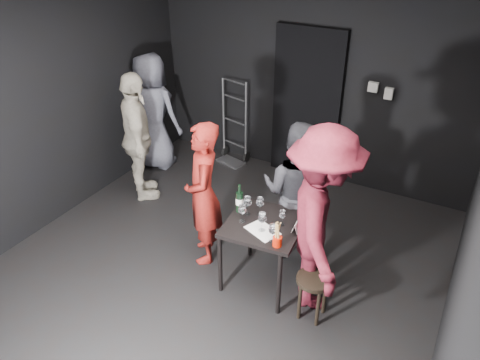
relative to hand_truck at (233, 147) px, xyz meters
The scene contains 26 objects.
floor 2.53m from the hand_truck, 65.03° to the right, with size 4.50×5.00×0.02m, color black.
ceiling 3.53m from the hand_truck, 65.03° to the right, with size 4.50×5.00×0.02m, color silver.
wall_back 1.56m from the hand_truck, 11.54° to the left, with size 4.50×0.04×2.70m, color black.
wall_left 2.81m from the hand_truck, 117.47° to the right, with size 0.04×5.00×2.70m, color black.
wall_right 4.18m from the hand_truck, 34.57° to the right, with size 0.04×5.00×2.70m, color black.
doorway 1.35m from the hand_truck, ahead, with size 0.95×0.10×2.10m, color black.
wallbox_upper 2.28m from the hand_truck, ahead, with size 0.12×0.06×0.12m, color #B7B7B2.
wallbox_lower 2.42m from the hand_truck, ahead, with size 0.10×0.06×0.14m, color #B7B7B2.
hand_truck is the anchor object (origin of this frame).
tasting_table 2.73m from the hand_truck, 53.97° to the right, with size 0.72×0.72×0.75m.
stool 3.24m from the hand_truck, 47.23° to the right, with size 0.33×0.33×0.47m.
server_red 2.34m from the hand_truck, 68.29° to the right, with size 0.62×0.41×1.70m, color maroon.
woman_black 2.36m from the hand_truck, 43.46° to the right, with size 0.81×0.44×1.67m, color #29292F.
man_maroon 3.16m from the hand_truck, 45.13° to the right, with size 1.49×0.69×2.30m, color maroon.
bystander_cream 1.72m from the hand_truck, 111.69° to the right, with size 1.13×0.54×1.92m, color beige.
bystander_grey 1.36m from the hand_truck, 145.35° to the right, with size 0.92×0.50×1.89m, color slate.
tasting_mat 2.87m from the hand_truck, 54.81° to the right, with size 0.31×0.21×0.00m, color white.
wine_glass_a 2.73m from the hand_truck, 58.52° to the right, with size 0.08×0.08×0.21m, color white, non-canonical shape.
wine_glass_b 2.62m from the hand_truck, 57.27° to the right, with size 0.08×0.08×0.22m, color white, non-canonical shape.
wine_glass_c 2.63m from the hand_truck, 54.49° to the right, with size 0.08×0.08×0.21m, color white, non-canonical shape.
wine_glass_d 2.89m from the hand_truck, 54.90° to the right, with size 0.08×0.08×0.22m, color white, non-canonical shape.
wine_glass_e 3.06m from the hand_truck, 53.59° to the right, with size 0.08×0.08×0.21m, color white, non-canonical shape.
wine_glass_f 2.82m from the hand_truck, 50.63° to the right, with size 0.07×0.07×0.18m, color white, non-canonical shape.
wine_bottle 2.56m from the hand_truck, 58.95° to the right, with size 0.07×0.07×0.31m.
breadstick_cup 3.12m from the hand_truck, 52.97° to the right, with size 0.09×0.09×0.26m.
reserved_card 2.92m from the hand_truck, 48.72° to the right, with size 0.07×0.12×0.09m, color white, non-canonical shape.
Camera 1 is at (2.09, -3.24, 3.41)m, focal length 35.00 mm.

